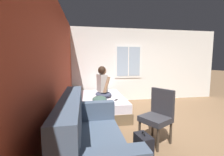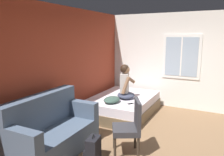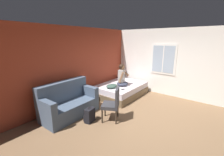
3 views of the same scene
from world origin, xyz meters
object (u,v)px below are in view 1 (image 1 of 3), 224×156
cell_phone (116,100)px  side_chair (158,114)px  couch (89,145)px  throw_pillow (100,99)px  bed (98,104)px  backpack (143,149)px  person_seated (103,85)px

cell_phone → side_chair: bearing=147.2°
couch → throw_pillow: bearing=-9.2°
bed → couch: (-2.39, 0.30, 0.16)m
bed → cell_phone: (-0.51, -0.44, 0.25)m
bed → cell_phone: size_ratio=14.42×
backpack → couch: bearing=98.3°
bed → person_seated: 0.63m
backpack → throw_pillow: 1.76m
person_seated → backpack: (-2.14, -0.36, -0.64)m
bed → couch: bearing=173.0°
bed → couch: size_ratio=1.21×
side_chair → person_seated: person_seated is taller
person_seated → backpack: size_ratio=1.91×
person_seated → throw_pillow: person_seated is taller
side_chair → cell_phone: size_ratio=6.81×
person_seated → backpack: bearing=-170.4°
couch → side_chair: (0.59, -1.25, 0.14)m
side_chair → cell_phone: bearing=22.0°
side_chair → backpack: 0.75m
throw_pillow → couch: bearing=170.8°
couch → backpack: size_ratio=3.75×
bed → cell_phone: bearing=-139.6°
bed → backpack: bearing=-167.8°
backpack → throw_pillow: throw_pillow is taller
side_chair → backpack: bearing=135.4°
throw_pillow → cell_phone: 0.46m
backpack → cell_phone: (1.76, 0.05, 0.29)m
couch → cell_phone: (1.88, -0.73, 0.09)m
person_seated → couch: bearing=169.4°
side_chair → person_seated: 1.89m
bed → throw_pillow: bearing=179.2°
backpack → throw_pillow: size_ratio=0.95×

